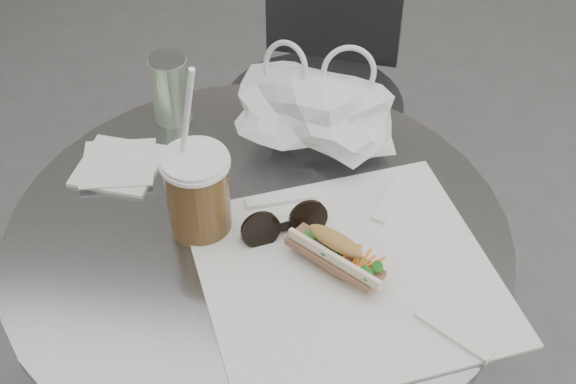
# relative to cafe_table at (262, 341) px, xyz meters

# --- Properties ---
(cafe_table) EXTENTS (0.76, 0.76, 0.74)m
(cafe_table) POSITION_rel_cafe_table_xyz_m (0.00, 0.00, 0.00)
(cafe_table) COLOR slate
(cafe_table) RESTS_ON ground
(chair_far) EXTENTS (0.41, 0.43, 0.78)m
(chair_far) POSITION_rel_cafe_table_xyz_m (0.03, 0.70, -0.12)
(chair_far) COLOR #323235
(chair_far) RESTS_ON ground
(sandwich_paper) EXTENTS (0.53, 0.51, 0.00)m
(sandwich_paper) POSITION_rel_cafe_table_xyz_m (0.14, -0.07, 0.28)
(sandwich_paper) COLOR white
(sandwich_paper) RESTS_ON cafe_table
(banh_mi) EXTENTS (0.19, 0.16, 0.06)m
(banh_mi) POSITION_rel_cafe_table_xyz_m (0.12, -0.06, 0.31)
(banh_mi) COLOR #A76F3F
(banh_mi) RESTS_ON sandwich_paper
(iced_coffee) EXTENTS (0.10, 0.10, 0.29)m
(iced_coffee) POSITION_rel_cafe_table_xyz_m (-0.09, -0.00, 0.35)
(iced_coffee) COLOR brown
(iced_coffee) RESTS_ON cafe_table
(sunglasses) EXTENTS (0.13, 0.08, 0.06)m
(sunglasses) POSITION_rel_cafe_table_xyz_m (0.04, -0.01, 0.30)
(sunglasses) COLOR black
(sunglasses) RESTS_ON cafe_table
(plastic_bag) EXTENTS (0.29, 0.25, 0.13)m
(plastic_bag) POSITION_rel_cafe_table_xyz_m (0.06, 0.22, 0.34)
(plastic_bag) COLOR silver
(plastic_bag) RESTS_ON cafe_table
(napkin_stack) EXTENTS (0.14, 0.14, 0.01)m
(napkin_stack) POSITION_rel_cafe_table_xyz_m (-0.25, 0.11, 0.28)
(napkin_stack) COLOR white
(napkin_stack) RESTS_ON cafe_table
(drink_can) EXTENTS (0.06, 0.06, 0.12)m
(drink_can) POSITION_rel_cafe_table_xyz_m (-0.19, 0.25, 0.34)
(drink_can) COLOR #619657
(drink_can) RESTS_ON cafe_table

